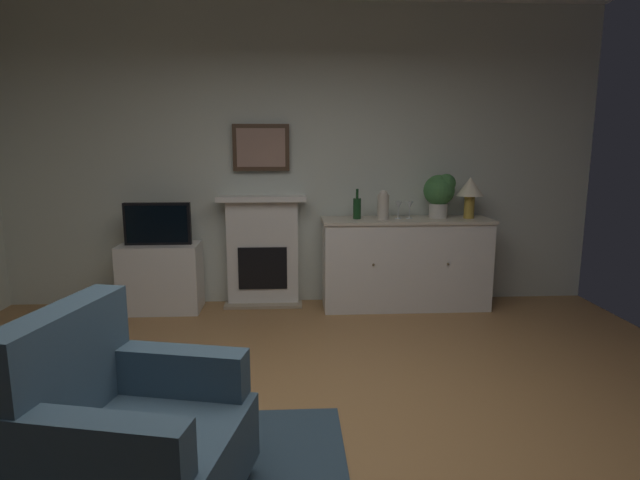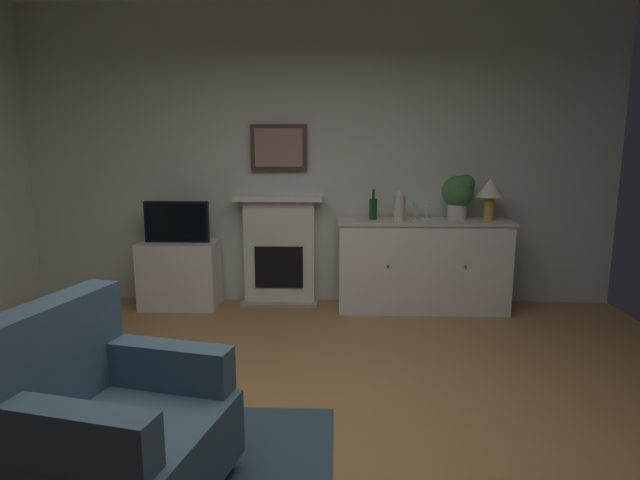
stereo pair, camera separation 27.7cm
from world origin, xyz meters
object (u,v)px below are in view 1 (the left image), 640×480
(sideboard_cabinet, at_px, (405,263))
(potted_plant_small, at_px, (440,192))
(wine_glass_center, at_px, (410,206))
(wine_glass_left, at_px, (398,206))
(tv_cabinet, at_px, (161,278))
(fireplace_unit, at_px, (263,251))
(vase_decorative, at_px, (383,205))
(tv_set, at_px, (157,224))
(armchair, at_px, (127,434))
(wine_bottle, at_px, (357,208))
(framed_picture, at_px, (261,148))
(table_lamp, at_px, (470,190))

(sideboard_cabinet, distance_m, potted_plant_small, 0.77)
(wine_glass_center, bearing_deg, potted_plant_small, 4.35)
(wine_glass_left, xyz_separation_m, tv_cabinet, (-2.30, -0.00, -0.68))
(fireplace_unit, bearing_deg, sideboard_cabinet, -7.19)
(fireplace_unit, xyz_separation_m, vase_decorative, (1.16, -0.23, 0.48))
(fireplace_unit, relative_size, tv_set, 1.77)
(potted_plant_small, bearing_deg, armchair, -126.53)
(fireplace_unit, xyz_separation_m, tv_set, (-0.98, -0.19, 0.31))
(armchair, bearing_deg, vase_decorative, 60.66)
(wine_bottle, height_order, potted_plant_small, potted_plant_small)
(fireplace_unit, relative_size, framed_picture, 2.00)
(wine_glass_center, distance_m, tv_set, 2.41)
(wine_glass_center, bearing_deg, armchair, -122.70)
(fireplace_unit, height_order, tv_cabinet, fireplace_unit)
(sideboard_cabinet, bearing_deg, tv_set, -179.80)
(wine_glass_center, bearing_deg, vase_decorative, -165.05)
(table_lamp, bearing_deg, framed_picture, 173.70)
(fireplace_unit, xyz_separation_m, framed_picture, (-0.00, 0.05, 1.02))
(wine_glass_center, bearing_deg, framed_picture, 172.06)
(vase_decorative, height_order, tv_set, vase_decorative)
(table_lamp, relative_size, wine_glass_center, 2.42)
(tv_cabinet, height_order, tv_set, tv_set)
(vase_decorative, bearing_deg, tv_set, 178.88)
(sideboard_cabinet, xyz_separation_m, wine_glass_left, (-0.08, 0.02, 0.56))
(fireplace_unit, distance_m, armchair, 3.07)
(framed_picture, relative_size, wine_glass_center, 3.33)
(fireplace_unit, bearing_deg, tv_set, -169.23)
(framed_picture, distance_m, sideboard_cabinet, 1.81)
(tv_set, bearing_deg, table_lamp, 0.16)
(wine_bottle, distance_m, wine_glass_center, 0.51)
(fireplace_unit, relative_size, wine_glass_left, 6.67)
(framed_picture, xyz_separation_m, wine_bottle, (0.92, -0.20, -0.57))
(sideboard_cabinet, bearing_deg, potted_plant_small, 7.79)
(fireplace_unit, distance_m, framed_picture, 1.02)
(wine_bottle, xyz_separation_m, tv_set, (-1.90, -0.03, -0.14))
(wine_glass_center, relative_size, tv_cabinet, 0.22)
(vase_decorative, xyz_separation_m, tv_set, (-2.14, 0.04, -0.17))
(tv_cabinet, bearing_deg, fireplace_unit, 9.45)
(vase_decorative, xyz_separation_m, armchair, (-1.58, -2.81, -0.64))
(wine_bottle, relative_size, tv_set, 0.47)
(armchair, bearing_deg, wine_glass_center, 57.30)
(wine_glass_left, bearing_deg, sideboard_cabinet, -13.20)
(potted_plant_small, bearing_deg, fireplace_unit, 175.66)
(wine_glass_center, bearing_deg, tv_set, -179.27)
(framed_picture, bearing_deg, table_lamp, -6.30)
(sideboard_cabinet, xyz_separation_m, armchair, (-1.82, -2.86, -0.06))
(armchair, bearing_deg, framed_picture, 82.32)
(fireplace_unit, bearing_deg, framed_picture, 90.00)
(wine_glass_left, bearing_deg, wine_glass_center, 1.81)
(fireplace_unit, xyz_separation_m, armchair, (-0.42, -3.04, -0.17))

